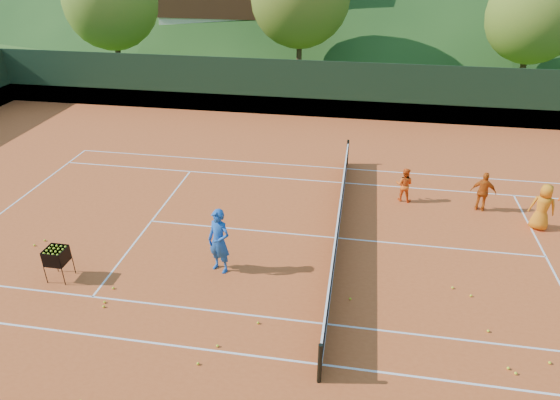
% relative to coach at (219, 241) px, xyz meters
% --- Properties ---
extents(ground, '(400.00, 400.00, 0.00)m').
position_rel_coach_xyz_m(ground, '(3.27, 2.31, -1.02)').
color(ground, '#2B4F18').
rests_on(ground, ground).
extents(clay_court, '(40.00, 24.00, 0.02)m').
position_rel_coach_xyz_m(clay_court, '(3.27, 2.31, -1.01)').
color(clay_court, '#BF4D1F').
rests_on(clay_court, ground).
extents(coach, '(0.86, 0.72, 2.00)m').
position_rel_coach_xyz_m(coach, '(0.00, 0.00, 0.00)').
color(coach, blue).
rests_on(coach, clay_court).
extents(student_a, '(0.72, 0.62, 1.28)m').
position_rel_coach_xyz_m(student_a, '(5.48, 5.34, -0.36)').
color(student_a, '#FF6116').
rests_on(student_a, clay_court).
extents(student_b, '(0.91, 0.53, 1.46)m').
position_rel_coach_xyz_m(student_b, '(8.18, 5.05, -0.27)').
color(student_b, '#CA5612').
rests_on(student_b, clay_court).
extents(student_c, '(0.88, 0.67, 1.62)m').
position_rel_coach_xyz_m(student_c, '(9.86, 4.06, -0.19)').
color(student_c, orange).
rests_on(student_c, clay_court).
extents(tennis_ball_0, '(0.07, 0.07, 0.07)m').
position_rel_coach_xyz_m(tennis_ball_0, '(-2.68, -1.98, -0.96)').
color(tennis_ball_0, '#D1E526').
rests_on(tennis_ball_0, clay_court).
extents(tennis_ball_3, '(0.07, 0.07, 0.07)m').
position_rel_coach_xyz_m(tennis_ball_3, '(-2.62, -2.16, -0.96)').
color(tennis_ball_3, '#D1E526').
rests_on(tennis_ball_3, clay_court).
extents(tennis_ball_4, '(0.07, 0.07, 0.07)m').
position_rel_coach_xyz_m(tennis_ball_4, '(6.63, 0.22, -0.96)').
color(tennis_ball_4, '#D1E526').
rests_on(tennis_ball_4, clay_court).
extents(tennis_ball_7, '(0.07, 0.07, 0.07)m').
position_rel_coach_xyz_m(tennis_ball_7, '(8.47, -2.26, -0.96)').
color(tennis_ball_7, '#D1E526').
rests_on(tennis_ball_7, clay_court).
extents(tennis_ball_11, '(0.07, 0.07, 0.07)m').
position_rel_coach_xyz_m(tennis_ball_11, '(-6.19, 0.22, -0.96)').
color(tennis_ball_11, '#D1E526').
rests_on(tennis_ball_11, clay_court).
extents(tennis_ball_12, '(0.07, 0.07, 0.07)m').
position_rel_coach_xyz_m(tennis_ball_12, '(7.08, -0.05, -0.96)').
color(tennis_ball_12, '#D1E526').
rests_on(tennis_ball_12, clay_court).
extents(tennis_ball_13, '(0.07, 0.07, 0.07)m').
position_rel_coach_xyz_m(tennis_ball_13, '(0.47, -3.65, -0.96)').
color(tennis_ball_13, '#D1E526').
rests_on(tennis_ball_13, clay_court).
extents(tennis_ball_15, '(0.07, 0.07, 0.07)m').
position_rel_coach_xyz_m(tennis_ball_15, '(7.62, -2.72, -0.96)').
color(tennis_ball_15, '#D1E526').
rests_on(tennis_ball_15, clay_court).
extents(tennis_ball_18, '(0.07, 0.07, 0.07)m').
position_rel_coach_xyz_m(tennis_ball_18, '(7.28, -1.41, -0.96)').
color(tennis_ball_18, '#D1E526').
rests_on(tennis_ball_18, clay_court).
extents(tennis_ball_19, '(0.07, 0.07, 0.07)m').
position_rel_coach_xyz_m(tennis_ball_19, '(-6.03, 0.53, -0.96)').
color(tennis_ball_19, '#D1E526').
rests_on(tennis_ball_19, clay_court).
extents(tennis_ball_20, '(0.07, 0.07, 0.07)m').
position_rel_coach_xyz_m(tennis_ball_20, '(7.49, -2.60, -0.96)').
color(tennis_ball_20, '#D1E526').
rests_on(tennis_ball_20, clay_court).
extents(tennis_ball_21, '(0.07, 0.07, 0.07)m').
position_rel_coach_xyz_m(tennis_ball_21, '(-2.72, -1.39, -0.96)').
color(tennis_ball_21, '#D1E526').
rests_on(tennis_ball_21, clay_court).
extents(tennis_ball_23, '(0.07, 0.07, 0.07)m').
position_rel_coach_xyz_m(tennis_ball_23, '(3.83, -0.75, -0.96)').
color(tennis_ball_23, '#D1E526').
rests_on(tennis_ball_23, clay_court).
extents(tennis_ball_24, '(0.07, 0.07, 0.07)m').
position_rel_coach_xyz_m(tennis_ball_24, '(0.76, -3.04, -0.96)').
color(tennis_ball_24, '#D1E526').
rests_on(tennis_ball_24, clay_court).
extents(tennis_ball_25, '(0.07, 0.07, 0.07)m').
position_rel_coach_xyz_m(tennis_ball_25, '(1.56, -2.08, -0.96)').
color(tennis_ball_25, '#D1E526').
rests_on(tennis_ball_25, clay_court).
extents(court_lines, '(23.83, 11.03, 0.00)m').
position_rel_coach_xyz_m(court_lines, '(3.27, 2.31, -1.00)').
color(court_lines, white).
rests_on(court_lines, clay_court).
extents(tennis_net, '(0.10, 12.07, 1.10)m').
position_rel_coach_xyz_m(tennis_net, '(3.27, 2.31, -0.50)').
color(tennis_net, black).
rests_on(tennis_net, clay_court).
extents(perimeter_fence, '(40.40, 24.24, 3.00)m').
position_rel_coach_xyz_m(perimeter_fence, '(3.27, 2.31, 0.25)').
color(perimeter_fence, black).
rests_on(perimeter_fence, clay_court).
extents(ball_hopper, '(0.57, 0.57, 1.00)m').
position_rel_coach_xyz_m(ball_hopper, '(-4.42, -1.16, -0.25)').
color(ball_hopper, black).
rests_on(ball_hopper, clay_court).
extents(tree_a, '(6.00, 6.00, 7.88)m').
position_rel_coach_xyz_m(tree_a, '(-12.73, 20.31, 3.85)').
color(tree_a, '#402819').
rests_on(tree_a, ground).
extents(tree_c, '(5.60, 5.60, 7.35)m').
position_rel_coach_xyz_m(tree_c, '(13.27, 21.31, 3.53)').
color(tree_c, '#422C1A').
rests_on(tree_c, ground).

